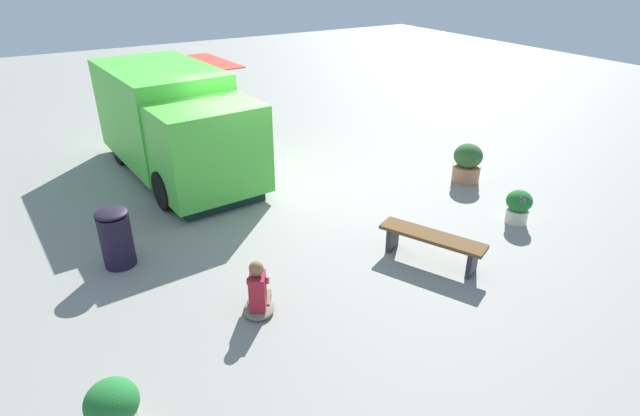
% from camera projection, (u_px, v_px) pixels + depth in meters
% --- Properties ---
extents(ground_plane, '(40.00, 40.00, 0.00)m').
position_uv_depth(ground_plane, '(263.00, 188.00, 11.02)').
color(ground_plane, gray).
extents(food_truck, '(2.91, 5.17, 2.29)m').
position_uv_depth(food_truck, '(175.00, 125.00, 11.37)').
color(food_truck, '#53CE41').
rests_on(food_truck, ground_plane).
extents(person_customer, '(0.64, 0.80, 0.84)m').
position_uv_depth(person_customer, '(258.00, 292.00, 7.15)').
color(person_customer, '#79715A').
rests_on(person_customer, ground_plane).
extents(planter_flowering_near, '(0.47, 0.47, 0.65)m').
position_uv_depth(planter_flowering_near, '(518.00, 206.00, 9.48)').
color(planter_flowering_near, beige).
rests_on(planter_flowering_near, ground_plane).
extents(planter_flowering_far, '(0.62, 0.62, 0.86)m').
position_uv_depth(planter_flowering_far, '(467.00, 163.00, 11.18)').
color(planter_flowering_far, '#B57656').
rests_on(planter_flowering_far, ground_plane).
extents(planter_flowering_side, '(0.54, 0.54, 0.81)m').
position_uv_depth(planter_flowering_side, '(114.00, 413.00, 5.13)').
color(planter_flowering_side, '#A19381').
rests_on(planter_flowering_side, ground_plane).
extents(plaza_bench, '(1.10, 1.73, 0.49)m').
position_uv_depth(plaza_bench, '(432.00, 241.00, 8.28)').
color(plaza_bench, brown).
rests_on(plaza_bench, ground_plane).
extents(trash_bin, '(0.51, 0.51, 0.99)m').
position_uv_depth(trash_bin, '(116.00, 238.00, 8.14)').
color(trash_bin, black).
rests_on(trash_bin, ground_plane).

